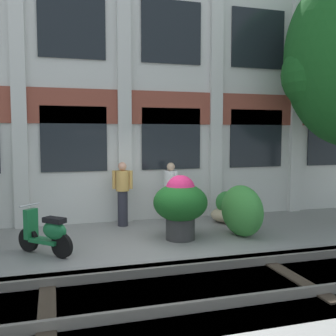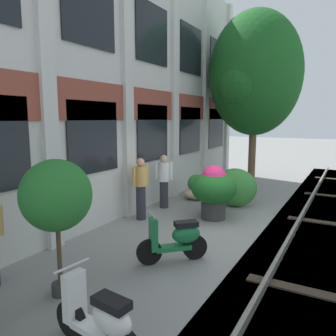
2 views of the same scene
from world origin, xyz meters
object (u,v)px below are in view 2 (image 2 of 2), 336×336
Objects in this scene: potted_plant_wide_bowl at (196,189)px; scooter_near_curb at (176,239)px; broadleaf_tree at (255,76)px; resident_near_plants at (164,180)px; potted_plant_low_pan at (56,197)px; topiary_hedge at (235,188)px; scooter_second_parked at (99,320)px; potted_plant_fluted_column at (214,189)px; resident_watching_tracks at (141,187)px.

potted_plant_wide_bowl is 0.82× the size of scooter_near_curb.
resident_near_plants is (-4.52, 1.42, -3.42)m from broadleaf_tree.
topiary_hedge is (6.27, -0.71, -0.96)m from potted_plant_low_pan.
potted_plant_low_pan reaches higher than scooter_near_curb.
potted_plant_low_pan is (-9.62, 0.29, -2.73)m from broadleaf_tree.
broadleaf_tree is 11.07m from scooter_second_parked.
potted_plant_fluted_column is 0.88× the size of resident_watching_tracks.
resident_near_plants reaches higher than scooter_second_parked.
potted_plant_low_pan reaches higher than potted_plant_wide_bowl.
broadleaf_tree is at bearing -1.76° from potted_plant_low_pan.
scooter_second_parked is (-7.25, -2.12, 0.09)m from potted_plant_wide_bowl.
resident_watching_tracks is (1.85, 2.06, 0.45)m from scooter_near_curb.
resident_near_plants reaches higher than potted_plant_wide_bowl.
broadleaf_tree is 4.06× the size of resident_watching_tracks.
broadleaf_tree is 10.00m from potted_plant_low_pan.
potted_plant_fluted_column reaches higher than topiary_hedge.
broadleaf_tree reaches higher than resident_near_plants.
scooter_near_curb is 0.79× the size of topiary_hedge.
potted_plant_fluted_column reaches higher than scooter_near_curb.
scooter_near_curb is (-7.69, -0.69, -3.85)m from broadleaf_tree.
resident_watching_tracks is 1.26× the size of topiary_hedge.
resident_near_plants is (0.30, 1.72, 0.04)m from potted_plant_fluted_column.
potted_plant_fluted_column is 1.96m from resident_watching_tracks.
resident_watching_tracks is at bearing -54.25° from scooter_second_parked.
scooter_near_curb is at bearing -159.85° from potted_plant_wide_bowl.
potted_plant_wide_bowl is 1.60m from resident_near_plants.
broadleaf_tree is at bearing 3.57° from potted_plant_fluted_column.
resident_watching_tracks is 1.32m from resident_near_plants.
potted_plant_low_pan is (-6.55, -0.72, 1.21)m from potted_plant_wide_bowl.
potted_plant_fluted_column is 5.58m from scooter_second_parked.
scooter_near_curb is at bearing -172.36° from potted_plant_fluted_column.
potted_plant_fluted_column is 1.11× the size of topiary_hedge.
scooter_second_parked is (-0.70, -1.40, -1.12)m from potted_plant_low_pan.
potted_plant_low_pan is 1.53× the size of scooter_second_parked.
scooter_near_curb and scooter_second_parked have the same top height.
potted_plant_wide_bowl is at bearing -115.08° from scooter_near_curb.
scooter_second_parked reaches higher than potted_plant_wide_bowl.
potted_plant_low_pan is 4.89m from potted_plant_fluted_column.
resident_watching_tracks is at bearing -87.24° from scooter_near_curb.
potted_plant_wide_bowl is at bearing 6.24° from potted_plant_low_pan.
potted_plant_fluted_column is 1.06× the size of scooter_second_parked.
resident_watching_tracks is (-2.77, 0.36, 0.55)m from potted_plant_wide_bowl.
scooter_second_parked is at bearing -174.36° from topiary_hedge.
topiary_hedge is at bearing -77.54° from scooter_second_parked.
scooter_near_curb is (-4.63, -1.70, 0.09)m from potted_plant_wide_bowl.
broadleaf_tree is at bearing 93.92° from resident_watching_tracks.
topiary_hedge is (4.34, 0.27, 0.16)m from scooter_near_curb.
potted_plant_low_pan is 1.93m from scooter_second_parked.
topiary_hedge is at bearing 98.17° from resident_near_plants.
broadleaf_tree is 5.85m from resident_near_plants.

